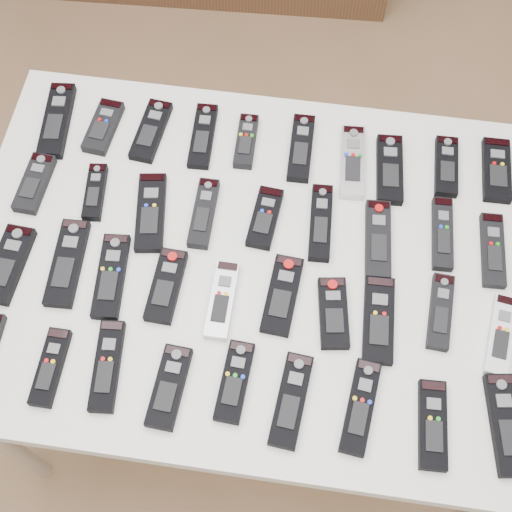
# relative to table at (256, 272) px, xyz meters

# --- Properties ---
(ground) EXTENTS (4.00, 4.00, 0.00)m
(ground) POSITION_rel_table_xyz_m (-0.03, -0.10, -0.72)
(ground) COLOR olive
(ground) RESTS_ON ground
(table) EXTENTS (1.25, 0.88, 0.78)m
(table) POSITION_rel_table_xyz_m (0.00, 0.00, 0.00)
(table) COLOR white
(table) RESTS_ON ground
(remote_0) EXTENTS (0.08, 0.21, 0.02)m
(remote_0) POSITION_rel_table_xyz_m (-0.51, 0.29, 0.07)
(remote_0) COLOR black
(remote_0) RESTS_ON table
(remote_1) EXTENTS (0.07, 0.15, 0.02)m
(remote_1) POSITION_rel_table_xyz_m (-0.40, 0.29, 0.07)
(remote_1) COLOR black
(remote_1) RESTS_ON table
(remote_2) EXTENTS (0.07, 0.17, 0.02)m
(remote_2) POSITION_rel_table_xyz_m (-0.29, 0.29, 0.07)
(remote_2) COLOR black
(remote_2) RESTS_ON table
(remote_3) EXTENTS (0.06, 0.18, 0.02)m
(remote_3) POSITION_rel_table_xyz_m (-0.17, 0.30, 0.07)
(remote_3) COLOR black
(remote_3) RESTS_ON table
(remote_4) EXTENTS (0.05, 0.14, 0.02)m
(remote_4) POSITION_rel_table_xyz_m (-0.07, 0.29, 0.07)
(remote_4) COLOR black
(remote_4) RESTS_ON table
(remote_5) EXTENTS (0.05, 0.18, 0.02)m
(remote_5) POSITION_rel_table_xyz_m (0.06, 0.29, 0.07)
(remote_5) COLOR black
(remote_5) RESTS_ON table
(remote_6) EXTENTS (0.06, 0.19, 0.02)m
(remote_6) POSITION_rel_table_xyz_m (0.18, 0.27, 0.07)
(remote_6) COLOR #B7B7BC
(remote_6) RESTS_ON table
(remote_7) EXTENTS (0.07, 0.18, 0.02)m
(remote_7) POSITION_rel_table_xyz_m (0.27, 0.26, 0.07)
(remote_7) COLOR black
(remote_7) RESTS_ON table
(remote_8) EXTENTS (0.05, 0.15, 0.02)m
(remote_8) POSITION_rel_table_xyz_m (0.39, 0.29, 0.07)
(remote_8) COLOR black
(remote_8) RESTS_ON table
(remote_9) EXTENTS (0.06, 0.17, 0.02)m
(remote_9) POSITION_rel_table_xyz_m (0.50, 0.30, 0.07)
(remote_9) COLOR black
(remote_9) RESTS_ON table
(remote_10) EXTENTS (0.06, 0.15, 0.02)m
(remote_10) POSITION_rel_table_xyz_m (-0.51, 0.11, 0.07)
(remote_10) COLOR black
(remote_10) RESTS_ON table
(remote_11) EXTENTS (0.05, 0.14, 0.02)m
(remote_11) POSITION_rel_table_xyz_m (-0.38, 0.11, 0.07)
(remote_11) COLOR black
(remote_11) RESTS_ON table
(remote_12) EXTENTS (0.09, 0.20, 0.02)m
(remote_12) POSITION_rel_table_xyz_m (-0.24, 0.08, 0.07)
(remote_12) COLOR black
(remote_12) RESTS_ON table
(remote_13) EXTENTS (0.05, 0.17, 0.02)m
(remote_13) POSITION_rel_table_xyz_m (-0.13, 0.09, 0.07)
(remote_13) COLOR black
(remote_13) RESTS_ON table
(remote_14) EXTENTS (0.07, 0.15, 0.02)m
(remote_14) POSITION_rel_table_xyz_m (0.01, 0.10, 0.07)
(remote_14) COLOR black
(remote_14) RESTS_ON table
(remote_15) EXTENTS (0.05, 0.18, 0.02)m
(remote_15) POSITION_rel_table_xyz_m (0.13, 0.10, 0.07)
(remote_15) COLOR black
(remote_15) RESTS_ON table
(remote_16) EXTENTS (0.06, 0.19, 0.02)m
(remote_16) POSITION_rel_table_xyz_m (0.25, 0.08, 0.07)
(remote_16) COLOR black
(remote_16) RESTS_ON table
(remote_17) EXTENTS (0.05, 0.17, 0.02)m
(remote_17) POSITION_rel_table_xyz_m (0.39, 0.11, 0.07)
(remote_17) COLOR black
(remote_17) RESTS_ON table
(remote_18) EXTENTS (0.05, 0.17, 0.02)m
(remote_18) POSITION_rel_table_xyz_m (0.50, 0.09, 0.07)
(remote_18) COLOR black
(remote_18) RESTS_ON table
(remote_19) EXTENTS (0.07, 0.18, 0.02)m
(remote_19) POSITION_rel_table_xyz_m (-0.51, -0.09, 0.07)
(remote_19) COLOR black
(remote_19) RESTS_ON table
(remote_20) EXTENTS (0.07, 0.20, 0.02)m
(remote_20) POSITION_rel_table_xyz_m (-0.39, -0.07, 0.07)
(remote_20) COLOR black
(remote_20) RESTS_ON table
(remote_21) EXTENTS (0.07, 0.19, 0.02)m
(remote_21) POSITION_rel_table_xyz_m (-0.29, -0.08, 0.07)
(remote_21) COLOR black
(remote_21) RESTS_ON table
(remote_22) EXTENTS (0.06, 0.16, 0.02)m
(remote_22) POSITION_rel_table_xyz_m (-0.17, -0.09, 0.07)
(remote_22) COLOR black
(remote_22) RESTS_ON table
(remote_23) EXTENTS (0.05, 0.17, 0.02)m
(remote_23) POSITION_rel_table_xyz_m (-0.06, -0.10, 0.07)
(remote_23) COLOR #B7B7BC
(remote_23) RESTS_ON table
(remote_24) EXTENTS (0.07, 0.18, 0.02)m
(remote_24) POSITION_rel_table_xyz_m (0.07, -0.08, 0.07)
(remote_24) COLOR black
(remote_24) RESTS_ON table
(remote_25) EXTENTS (0.08, 0.16, 0.02)m
(remote_25) POSITION_rel_table_xyz_m (0.17, -0.10, 0.07)
(remote_25) COLOR black
(remote_25) RESTS_ON table
(remote_26) EXTENTS (0.07, 0.19, 0.02)m
(remote_26) POSITION_rel_table_xyz_m (0.27, -0.10, 0.07)
(remote_26) COLOR black
(remote_26) RESTS_ON table
(remote_27) EXTENTS (0.05, 0.17, 0.02)m
(remote_27) POSITION_rel_table_xyz_m (0.39, -0.07, 0.07)
(remote_27) COLOR black
(remote_27) RESTS_ON table
(remote_28) EXTENTS (0.07, 0.18, 0.02)m
(remote_28) POSITION_rel_table_xyz_m (0.51, -0.10, 0.07)
(remote_28) COLOR silver
(remote_28) RESTS_ON table
(remote_30) EXTENTS (0.05, 0.16, 0.02)m
(remote_30) POSITION_rel_table_xyz_m (-0.36, -0.29, 0.07)
(remote_30) COLOR black
(remote_30) RESTS_ON table
(remote_31) EXTENTS (0.07, 0.19, 0.02)m
(remote_31) POSITION_rel_table_xyz_m (-0.26, -0.28, 0.07)
(remote_31) COLOR black
(remote_31) RESTS_ON table
(remote_32) EXTENTS (0.06, 0.17, 0.02)m
(remote_32) POSITION_rel_table_xyz_m (-0.13, -0.30, 0.07)
(remote_32) COLOR black
(remote_32) RESTS_ON table
(remote_33) EXTENTS (0.06, 0.16, 0.02)m
(remote_33) POSITION_rel_table_xyz_m (-0.00, -0.27, 0.07)
(remote_33) COLOR black
(remote_33) RESTS_ON table
(remote_34) EXTENTS (0.07, 0.19, 0.02)m
(remote_34) POSITION_rel_table_xyz_m (0.11, -0.29, 0.07)
(remote_34) COLOR black
(remote_34) RESTS_ON table
(remote_35) EXTENTS (0.07, 0.19, 0.02)m
(remote_35) POSITION_rel_table_xyz_m (0.24, -0.29, 0.07)
(remote_35) COLOR black
(remote_35) RESTS_ON table
(remote_36) EXTENTS (0.06, 0.17, 0.02)m
(remote_36) POSITION_rel_table_xyz_m (0.38, -0.30, 0.07)
(remote_36) COLOR black
(remote_36) RESTS_ON table
(remote_37) EXTENTS (0.08, 0.20, 0.02)m
(remote_37) POSITION_rel_table_xyz_m (0.52, -0.28, 0.07)
(remote_37) COLOR black
(remote_37) RESTS_ON table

